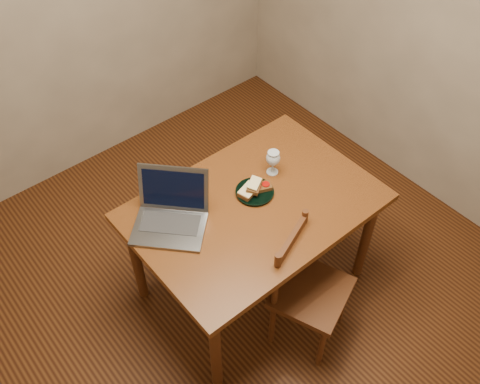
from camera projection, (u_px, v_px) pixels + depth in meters
floor at (232, 283)px, 3.39m from camera, size 3.20×3.20×0.02m
right_wall at (441, 10)px, 3.14m from camera, size 0.02×3.20×2.60m
table at (254, 215)px, 2.90m from camera, size 1.30×0.90×0.74m
chair at (309, 285)px, 2.83m from camera, size 0.50×0.49×0.42m
plate at (255, 192)px, 2.89m from camera, size 0.21×0.21×0.02m
sandwich_cheese at (249, 191)px, 2.86m from camera, size 0.13×0.10×0.04m
sandwich_tomato at (262, 186)px, 2.88m from camera, size 0.12×0.10×0.03m
sandwich_top at (254, 185)px, 2.86m from camera, size 0.13×0.12×0.03m
milk_glass at (273, 162)px, 2.95m from camera, size 0.08×0.08×0.15m
laptop at (171, 210)px, 2.72m from camera, size 0.49×0.49×0.26m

